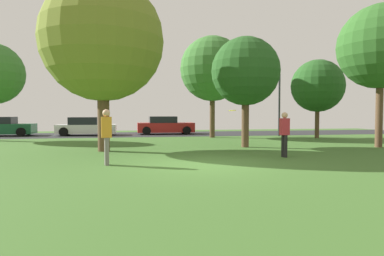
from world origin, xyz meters
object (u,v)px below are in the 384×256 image
oak_tree_center (103,40)px  frisbee_disc (232,110)px  oak_tree_left (246,72)px  parked_car_red (165,126)px  birch_tree_lone (212,69)px  parked_car_green (2,127)px  person_catcher (284,132)px  maple_tree_far (381,47)px  person_thrower (106,134)px  street_lamp_post (279,105)px  parked_car_white (86,127)px  oak_tree_right (318,86)px

oak_tree_center → frisbee_disc: size_ratio=26.39×
oak_tree_left → parked_car_red: oak_tree_left is taller
birch_tree_lone → parked_car_green: birch_tree_lone is taller
parked_car_red → parked_car_green: bearing=-179.8°
birch_tree_lone → person_catcher: size_ratio=4.05×
oak_tree_left → frisbee_disc: bearing=-115.4°
oak_tree_left → frisbee_disc: 4.93m
maple_tree_far → parked_car_red: 15.87m
person_thrower → parked_car_green: size_ratio=0.41×
oak_tree_center → parked_car_green: size_ratio=1.71×
maple_tree_far → parked_car_red: size_ratio=1.55×
oak_tree_center → person_catcher: (6.84, -3.31, -3.85)m
frisbee_disc → oak_tree_left: bearing=64.6°
street_lamp_post → parked_car_white: bearing=165.9°
parked_car_green → parked_car_white: size_ratio=1.02×
person_catcher → parked_car_white: person_catcher is taller
oak_tree_center → parked_car_red: 12.89m
oak_tree_left → parked_car_green: 18.63m
frisbee_disc → parked_car_green: size_ratio=0.06×
person_catcher → parked_car_red: bearing=-85.5°
oak_tree_right → frisbee_disc: oak_tree_right is taller
frisbee_disc → parked_car_white: (-6.82, 14.66, -1.13)m
oak_tree_right → oak_tree_left: (-6.75, -4.84, 0.20)m
person_catcher → parked_car_red: size_ratio=0.38×
oak_tree_left → person_thrower: (-6.27, -4.61, -2.67)m
oak_tree_left → street_lamp_post: oak_tree_left is taller
frisbee_disc → parked_car_red: bearing=93.1°
person_thrower → frisbee_disc: size_ratio=6.32×
oak_tree_left → oak_tree_center: oak_tree_center is taller
frisbee_disc → parked_car_green: frisbee_disc is taller
frisbee_disc → person_catcher: bearing=6.8°
parked_car_green → street_lamp_post: size_ratio=0.97×
person_catcher → birch_tree_lone: bearing=-95.8°
maple_tree_far → parked_car_green: size_ratio=1.58×
person_thrower → person_catcher: bearing=-0.0°
maple_tree_far → birch_tree_lone: 10.14m
oak_tree_right → person_thrower: oak_tree_right is taller
street_lamp_post → parked_car_red: bearing=153.4°
frisbee_disc → parked_car_white: frisbee_disc is taller
maple_tree_far → parked_car_red: bearing=126.7°
parked_car_red → street_lamp_post: 8.95m
maple_tree_far → person_catcher: (-6.20, -2.61, -3.91)m
frisbee_disc → maple_tree_far: bearing=19.0°
person_catcher → parked_car_green: (-14.92, 14.84, -0.30)m
oak_tree_center → parked_car_green: (-8.08, 11.52, -4.15)m
person_thrower → street_lamp_post: bearing=39.1°
oak_tree_right → frisbee_disc: size_ratio=18.46×
parked_car_white → frisbee_disc: bearing=-65.1°
oak_tree_left → parked_car_white: oak_tree_left is taller
oak_tree_left → person_thrower: oak_tree_left is taller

